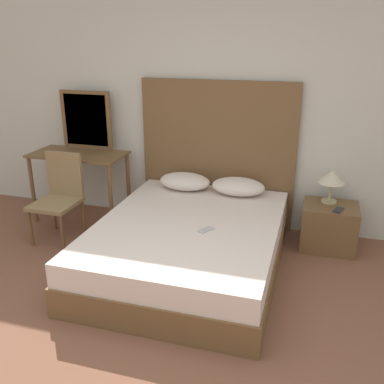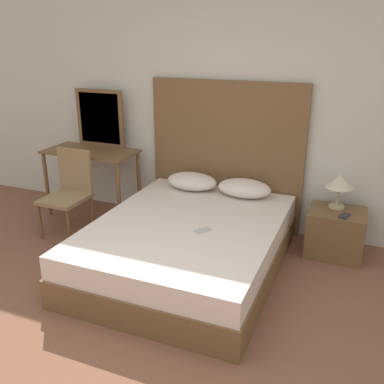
{
  "view_description": "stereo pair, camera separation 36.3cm",
  "coord_description": "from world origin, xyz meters",
  "px_view_note": "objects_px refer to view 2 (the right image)",
  "views": [
    {
      "loc": [
        0.9,
        -1.89,
        2.05
      ],
      "look_at": [
        -0.13,
        1.58,
        0.71
      ],
      "focal_mm": 40.0,
      "sensor_mm": 36.0,
      "label": 1
    },
    {
      "loc": [
        1.25,
        -1.76,
        2.05
      ],
      "look_at": [
        -0.13,
        1.58,
        0.71
      ],
      "focal_mm": 40.0,
      "sensor_mm": 36.0,
      "label": 2
    }
  ],
  "objects_px": {
    "nightstand": "(335,233)",
    "phone_on_nightstand": "(344,216)",
    "table_lamp": "(339,183)",
    "vanity_desk": "(91,161)",
    "chair": "(70,188)",
    "phone_on_bed": "(203,230)",
    "bed": "(188,245)"
  },
  "relations": [
    {
      "from": "vanity_desk",
      "to": "chair",
      "type": "relative_size",
      "value": 1.18
    },
    {
      "from": "bed",
      "to": "phone_on_bed",
      "type": "relative_size",
      "value": 12.74
    },
    {
      "from": "phone_on_bed",
      "to": "nightstand",
      "type": "xyz_separation_m",
      "value": [
        1.04,
        0.91,
        -0.24
      ]
    },
    {
      "from": "table_lamp",
      "to": "phone_on_nightstand",
      "type": "height_order",
      "value": "table_lamp"
    },
    {
      "from": "phone_on_bed",
      "to": "chair",
      "type": "xyz_separation_m",
      "value": [
        -1.69,
        0.4,
        0.02
      ]
    },
    {
      "from": "table_lamp",
      "to": "phone_on_nightstand",
      "type": "xyz_separation_m",
      "value": [
        0.09,
        -0.2,
        -0.25
      ]
    },
    {
      "from": "table_lamp",
      "to": "vanity_desk",
      "type": "bearing_deg",
      "value": -177.18
    },
    {
      "from": "nightstand",
      "to": "chair",
      "type": "bearing_deg",
      "value": -169.31
    },
    {
      "from": "bed",
      "to": "phone_on_nightstand",
      "type": "xyz_separation_m",
      "value": [
        1.3,
        0.67,
        0.24
      ]
    },
    {
      "from": "bed",
      "to": "table_lamp",
      "type": "bearing_deg",
      "value": 35.71
    },
    {
      "from": "nightstand",
      "to": "phone_on_nightstand",
      "type": "height_order",
      "value": "phone_on_nightstand"
    },
    {
      "from": "phone_on_bed",
      "to": "phone_on_nightstand",
      "type": "height_order",
      "value": "phone_on_bed"
    },
    {
      "from": "bed",
      "to": "chair",
      "type": "distance_m",
      "value": 1.54
    },
    {
      "from": "nightstand",
      "to": "phone_on_nightstand",
      "type": "xyz_separation_m",
      "value": [
        0.06,
        -0.11,
        0.23
      ]
    },
    {
      "from": "phone_on_nightstand",
      "to": "chair",
      "type": "relative_size",
      "value": 0.18
    },
    {
      "from": "phone_on_nightstand",
      "to": "chair",
      "type": "distance_m",
      "value": 2.82
    },
    {
      "from": "bed",
      "to": "phone_on_bed",
      "type": "xyz_separation_m",
      "value": [
        0.2,
        -0.13,
        0.24
      ]
    },
    {
      "from": "vanity_desk",
      "to": "nightstand",
      "type": "bearing_deg",
      "value": 0.95
    },
    {
      "from": "phone_on_nightstand",
      "to": "vanity_desk",
      "type": "height_order",
      "value": "vanity_desk"
    },
    {
      "from": "phone_on_bed",
      "to": "phone_on_nightstand",
      "type": "relative_size",
      "value": 1.0
    },
    {
      "from": "bed",
      "to": "chair",
      "type": "height_order",
      "value": "chair"
    },
    {
      "from": "nightstand",
      "to": "phone_on_nightstand",
      "type": "bearing_deg",
      "value": -60.21
    },
    {
      "from": "nightstand",
      "to": "table_lamp",
      "type": "xyz_separation_m",
      "value": [
        -0.02,
        0.09,
        0.49
      ]
    },
    {
      "from": "nightstand",
      "to": "table_lamp",
      "type": "distance_m",
      "value": 0.49
    },
    {
      "from": "chair",
      "to": "phone_on_bed",
      "type": "bearing_deg",
      "value": -13.22
    },
    {
      "from": "table_lamp",
      "to": "chair",
      "type": "distance_m",
      "value": 2.78
    },
    {
      "from": "bed",
      "to": "nightstand",
      "type": "relative_size",
      "value": 3.94
    },
    {
      "from": "bed",
      "to": "vanity_desk",
      "type": "relative_size",
      "value": 1.97
    },
    {
      "from": "bed",
      "to": "vanity_desk",
      "type": "distance_m",
      "value": 1.75
    },
    {
      "from": "chair",
      "to": "table_lamp",
      "type": "bearing_deg",
      "value": 12.59
    },
    {
      "from": "phone_on_bed",
      "to": "bed",
      "type": "bearing_deg",
      "value": 146.29
    },
    {
      "from": "table_lamp",
      "to": "phone_on_nightstand",
      "type": "distance_m",
      "value": 0.33
    }
  ]
}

